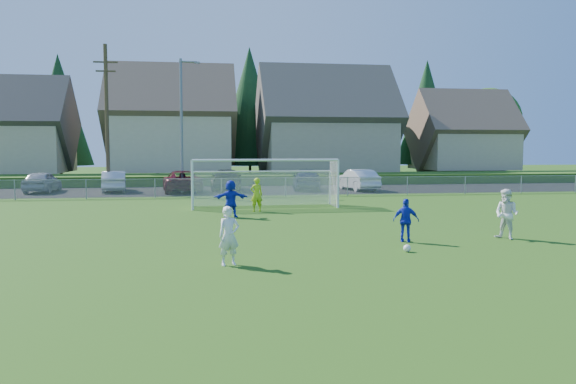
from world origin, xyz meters
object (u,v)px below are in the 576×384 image
Objects in this scene: car_c at (182,181)px; soccer_ball at (407,248)px; car_d at (227,180)px; player_white_b at (507,214)px; player_blue_a at (406,220)px; goalkeeper at (257,195)px; car_f at (358,180)px; soccer_goal at (264,175)px; player_blue_b at (231,199)px; car_a at (42,182)px; player_white_a at (229,236)px; car_e at (306,179)px; car_b at (114,181)px.

soccer_ball is at bearing 101.70° from car_c.
car_d is at bearing -166.64° from car_c.
player_blue_a is at bearing -120.31° from player_white_b.
goalkeeper is at bearing 101.94° from car_c.
player_white_b is 0.37× the size of car_f.
soccer_goal reaches higher than player_white_b.
player_blue_b reaches higher than car_a.
car_a is 12.57m from car_d.
soccer_goal is (4.54, -10.51, 0.88)m from car_c.
player_blue_a is (5.86, 2.77, -0.07)m from player_white_a.
soccer_goal is at bearing 100.80° from car_d.
player_white_b is 0.36× the size of car_e.
player_blue_b is at bearing -160.70° from player_white_b.
car_d reaches higher than player_blue_a.
car_f is (21.92, -1.41, 0.02)m from car_a.
player_white_b is 1.03× the size of player_blue_b.
soccer_goal is (1.94, 4.06, 0.81)m from player_blue_b.
player_blue_a is 12.00m from soccer_goal.
car_d reaches higher than car_a.
car_f is (10.43, 24.57, -0.02)m from player_white_a.
soccer_ball is at bearing 108.89° from car_b.
soccer_goal reaches higher than car_d.
player_white_a is 28.40m from car_a.
soccer_ball is 0.13× the size of player_blue_b.
car_e is at bearing 178.67° from car_d.
player_blue_a is at bearing 105.46° from car_d.
car_e is at bearing 86.36° from soccer_ball.
player_blue_a is 0.26× the size of car_c.
car_d is 9.44m from car_f.
player_blue_a is at bearing -73.75° from soccer_goal.
soccer_ball is at bearing 93.70° from car_e.
car_f is at bearing 146.61° from player_white_b.
car_c is at bearing 77.51° from player_white_a.
player_blue_a is 10.19m from goalkeeper.
player_blue_a is at bearing 70.47° from car_f.
car_b is 0.84× the size of car_d.
soccer_ball is 0.14× the size of goalkeeper.
player_white_b is 1.03× the size of goalkeeper.
player_blue_b is at bearing 74.93° from car_e.
player_white_b reaches higher than car_a.
car_a is 21.96m from car_f.
player_white_a reaches higher than car_d.
car_b is 0.82× the size of car_c.
soccer_goal reaches higher than player_blue_b.
player_white_a is 0.21× the size of soccer_goal.
player_white_b is at bearing 112.03° from car_c.
player_white_b reaches higher than player_blue_b.
player_white_b is 13.39m from soccer_goal.
player_blue_b is 0.37× the size of car_b.
player_white_b is 22.67m from car_e.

